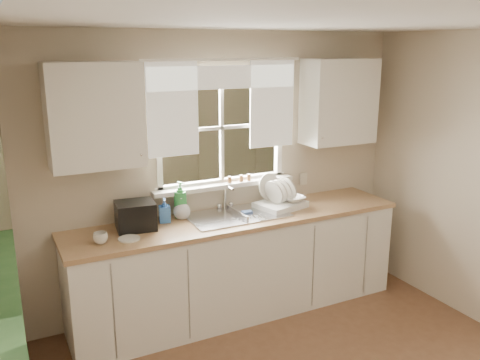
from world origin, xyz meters
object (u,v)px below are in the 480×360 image
soap_bottle_a (180,200)px  dish_rack (280,200)px  black_appliance (135,215)px  cup (100,238)px

soap_bottle_a → dish_rack: bearing=-30.0°
black_appliance → soap_bottle_a: bearing=19.9°
soap_bottle_a → black_appliance: 0.44m
black_appliance → cup: bearing=-142.3°
cup → soap_bottle_a: bearing=19.0°
dish_rack → soap_bottle_a: size_ratio=1.54×
dish_rack → cup: bearing=-174.9°
cup → black_appliance: (0.33, 0.20, 0.07)m
cup → dish_rack: bearing=2.4°
soap_bottle_a → cup: bearing=-178.9°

